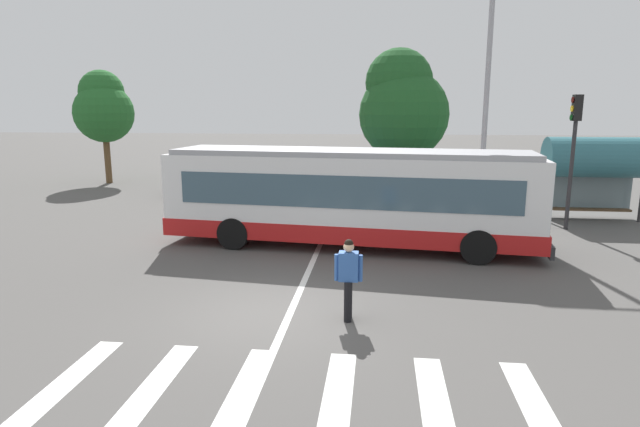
{
  "coord_description": "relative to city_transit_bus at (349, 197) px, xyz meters",
  "views": [
    {
      "loc": [
        2.19,
        -10.31,
        4.3
      ],
      "look_at": [
        0.51,
        4.48,
        1.3
      ],
      "focal_mm": 29.21,
      "sensor_mm": 36.0,
      "label": 1
    }
  ],
  "objects": [
    {
      "name": "city_transit_bus",
      "position": [
        0.0,
        0.0,
        0.0
      ],
      "size": [
        11.86,
        3.8,
        3.06
      ],
      "color": "black",
      "rests_on": "ground_plane"
    },
    {
      "name": "twin_arm_street_lamp",
      "position": [
        4.94,
        4.9,
        4.42
      ],
      "size": [
        4.81,
        0.32,
        9.84
      ],
      "color": "#939399",
      "rests_on": "ground_plane"
    },
    {
      "name": "ground_plane",
      "position": [
        -1.29,
        -5.8,
        -1.59
      ],
      "size": [
        160.0,
        160.0,
        0.0
      ],
      "primitive_type": "plane",
      "color": "#514F4C"
    },
    {
      "name": "parked_car_teal",
      "position": [
        5.08,
        9.36,
        -0.82
      ],
      "size": [
        1.94,
        4.53,
        1.35
      ],
      "color": "black",
      "rests_on": "ground_plane"
    },
    {
      "name": "parked_car_black",
      "position": [
        -8.51,
        9.95,
        -0.82
      ],
      "size": [
        2.09,
        4.6,
        1.35
      ],
      "color": "black",
      "rests_on": "ground_plane"
    },
    {
      "name": "background_tree_right",
      "position": [
        2.09,
        12.86,
        2.91
      ],
      "size": [
        4.85,
        4.85,
        7.51
      ],
      "color": "brown",
      "rests_on": "ground_plane"
    },
    {
      "name": "pedestrian_crossing_street",
      "position": [
        0.33,
        -5.93,
        -0.62
      ],
      "size": [
        0.58,
        0.39,
        1.72
      ],
      "color": "black",
      "rests_on": "ground_plane"
    },
    {
      "name": "lane_center_line",
      "position": [
        -0.93,
        -3.8,
        -1.58
      ],
      "size": [
        0.16,
        24.0,
        0.01
      ],
      "primitive_type": "cube",
      "color": "silver",
      "rests_on": "ground_plane"
    },
    {
      "name": "parked_car_champagne",
      "position": [
        -3.23,
        9.75,
        -0.82
      ],
      "size": [
        1.9,
        4.52,
        1.35
      ],
      "color": "black",
      "rests_on": "ground_plane"
    },
    {
      "name": "parked_car_blue",
      "position": [
        -0.58,
        9.62,
        -0.82
      ],
      "size": [
        1.97,
        4.55,
        1.35
      ],
      "color": "black",
      "rests_on": "ground_plane"
    },
    {
      "name": "bus_stop_shelter",
      "position": [
        9.15,
        4.88,
        0.83
      ],
      "size": [
        3.73,
        1.54,
        3.25
      ],
      "color": "#28282B",
      "rests_on": "ground_plane"
    },
    {
      "name": "parked_car_silver",
      "position": [
        2.37,
        9.42,
        -0.82
      ],
      "size": [
        1.91,
        4.52,
        1.35
      ],
      "color": "black",
      "rests_on": "ground_plane"
    },
    {
      "name": "background_tree_left",
      "position": [
        -14.96,
        12.83,
        2.8
      ],
      "size": [
        3.37,
        3.37,
        6.5
      ],
      "color": "brown",
      "rests_on": "ground_plane"
    },
    {
      "name": "traffic_light_far_corner",
      "position": [
        7.7,
        3.21,
        1.62
      ],
      "size": [
        0.33,
        0.32,
        4.78
      ],
      "color": "#28282B",
      "rests_on": "ground_plane"
    },
    {
      "name": "crosswalk_painted_stripes",
      "position": [
        -0.38,
        -9.07,
        -1.58
      ],
      "size": [
        7.73,
        3.12,
        0.01
      ],
      "color": "silver",
      "rests_on": "ground_plane"
    },
    {
      "name": "parked_car_red",
      "position": [
        -5.78,
        9.74,
        -0.82
      ],
      "size": [
        1.88,
        4.5,
        1.35
      ],
      "color": "black",
      "rests_on": "ground_plane"
    }
  ]
}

